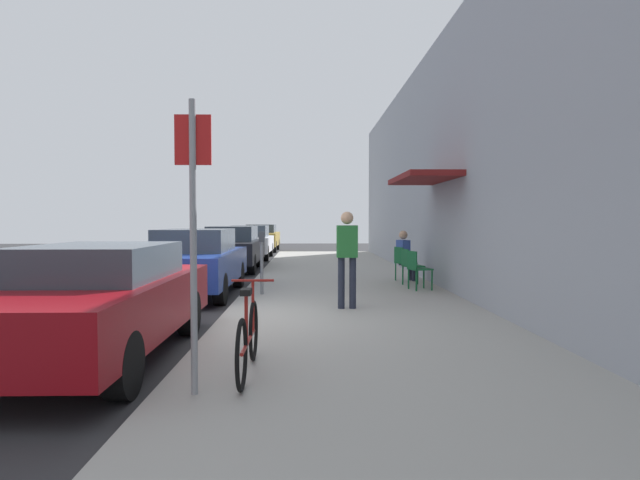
# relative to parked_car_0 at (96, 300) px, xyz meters

# --- Properties ---
(ground_plane) EXTENTS (60.00, 60.00, 0.00)m
(ground_plane) POSITION_rel_parked_car_0_xyz_m (1.10, 2.06, -0.72)
(ground_plane) COLOR #2D2D30
(sidewalk_slab) EXTENTS (4.50, 32.00, 0.12)m
(sidewalk_slab) POSITION_rel_parked_car_0_xyz_m (3.35, 4.06, -0.66)
(sidewalk_slab) COLOR #9E9B93
(sidewalk_slab) RESTS_ON ground_plane
(building_facade) EXTENTS (1.40, 32.00, 6.01)m
(building_facade) POSITION_rel_parked_car_0_xyz_m (5.75, 4.07, 2.28)
(building_facade) COLOR #999EA8
(building_facade) RESTS_ON ground_plane
(parked_car_0) EXTENTS (1.80, 4.40, 1.37)m
(parked_car_0) POSITION_rel_parked_car_0_xyz_m (0.00, 0.00, 0.00)
(parked_car_0) COLOR maroon
(parked_car_0) RESTS_ON ground_plane
(parked_car_1) EXTENTS (1.80, 4.40, 1.47)m
(parked_car_1) POSITION_rel_parked_car_0_xyz_m (0.00, 5.44, 0.03)
(parked_car_1) COLOR navy
(parked_car_1) RESTS_ON ground_plane
(parked_car_2) EXTENTS (1.80, 4.40, 1.48)m
(parked_car_2) POSITION_rel_parked_car_0_xyz_m (0.00, 11.29, 0.04)
(parked_car_2) COLOR black
(parked_car_2) RESTS_ON ground_plane
(parked_car_3) EXTENTS (1.80, 4.40, 1.45)m
(parked_car_3) POSITION_rel_parked_car_0_xyz_m (-0.00, 16.77, 0.02)
(parked_car_3) COLOR silver
(parked_car_3) RESTS_ON ground_plane
(parked_car_4) EXTENTS (1.80, 4.40, 1.46)m
(parked_car_4) POSITION_rel_parked_car_0_xyz_m (0.00, 22.38, 0.04)
(parked_car_4) COLOR #A58433
(parked_car_4) RESTS_ON ground_plane
(parking_meter) EXTENTS (0.12, 0.10, 1.32)m
(parking_meter) POSITION_rel_parked_car_0_xyz_m (1.55, 4.73, 0.16)
(parking_meter) COLOR slate
(parking_meter) RESTS_ON sidewalk_slab
(street_sign) EXTENTS (0.32, 0.06, 2.60)m
(street_sign) POSITION_rel_parked_car_0_xyz_m (1.50, -1.61, 0.92)
(street_sign) COLOR gray
(street_sign) RESTS_ON sidewalk_slab
(bicycle_0) EXTENTS (0.46, 1.71, 0.90)m
(bicycle_0) POSITION_rel_parked_car_0_xyz_m (1.91, -1.01, -0.24)
(bicycle_0) COLOR black
(bicycle_0) RESTS_ON sidewalk_slab
(cafe_chair_0) EXTENTS (0.54, 0.54, 0.87)m
(cafe_chair_0) POSITION_rel_parked_car_0_xyz_m (4.95, 5.33, -0.10)
(cafe_chair_0) COLOR #14592D
(cafe_chair_0) RESTS_ON sidewalk_slab
(cafe_chair_1) EXTENTS (0.51, 0.51, 0.87)m
(cafe_chair_1) POSITION_rel_parked_car_0_xyz_m (4.95, 6.11, -0.10)
(cafe_chair_1) COLOR #14592D
(cafe_chair_1) RESTS_ON sidewalk_slab
(cafe_chair_2) EXTENTS (0.56, 0.56, 0.87)m
(cafe_chair_2) POSITION_rel_parked_car_0_xyz_m (4.95, 7.03, -0.10)
(cafe_chair_2) COLOR #14592D
(cafe_chair_2) RESTS_ON sidewalk_slab
(seated_patron_2) EXTENTS (0.51, 0.47, 1.29)m
(seated_patron_2) POSITION_rel_parked_car_0_xyz_m (5.01, 7.04, 0.09)
(seated_patron_2) COLOR #232838
(seated_patron_2) RESTS_ON sidewalk_slab
(pedestrian_standing) EXTENTS (0.36, 0.22, 1.70)m
(pedestrian_standing) POSITION_rel_parked_car_0_xyz_m (3.20, 2.89, 0.40)
(pedestrian_standing) COLOR #232838
(pedestrian_standing) RESTS_ON sidewalk_slab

